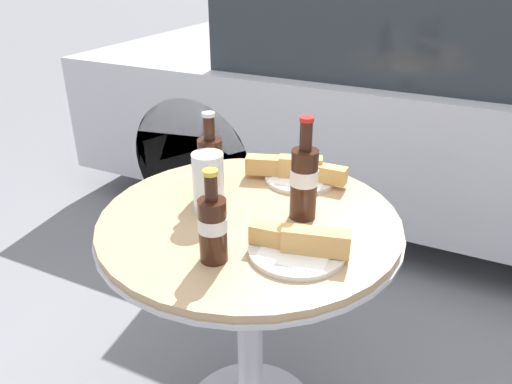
{
  "coord_description": "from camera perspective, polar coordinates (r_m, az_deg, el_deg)",
  "views": [
    {
      "loc": [
        0.49,
        -0.97,
        1.33
      ],
      "look_at": [
        0.0,
        0.04,
        0.77
      ],
      "focal_mm": 35.0,
      "sensor_mm": 36.0,
      "label": 1
    }
  ],
  "objects": [
    {
      "name": "bistro_table",
      "position": [
        1.34,
        -0.72,
        -9.05
      ],
      "size": [
        0.76,
        0.76,
        0.72
      ],
      "color": "#B7B7BC",
      "rests_on": "ground_plane"
    },
    {
      "name": "cola_bottle_center",
      "position": [
        1.04,
        -4.96,
        -3.91
      ],
      "size": [
        0.06,
        0.06,
        0.21
      ],
      "color": "#33190F",
      "rests_on": "bistro_table"
    },
    {
      "name": "parked_car",
      "position": [
        2.85,
        23.62,
        9.57
      ],
      "size": [
        4.06,
        1.67,
        1.27
      ],
      "color": "#B7B7BC",
      "rests_on": "ground_plane"
    },
    {
      "name": "lunch_plate_near",
      "position": [
        1.09,
        4.82,
        -6.05
      ],
      "size": [
        0.23,
        0.22,
        0.07
      ],
      "color": "silver",
      "rests_on": "bistro_table"
    },
    {
      "name": "lunch_plate_far",
      "position": [
        1.42,
        4.71,
        2.27
      ],
      "size": [
        0.29,
        0.2,
        0.07
      ],
      "color": "silver",
      "rests_on": "bistro_table"
    },
    {
      "name": "cola_bottle_left",
      "position": [
        1.32,
        -5.21,
        3.3
      ],
      "size": [
        0.07,
        0.07,
        0.23
      ],
      "color": "#33190F",
      "rests_on": "bistro_table"
    },
    {
      "name": "cola_bottle_right",
      "position": [
        1.2,
        5.51,
        1.43
      ],
      "size": [
        0.07,
        0.07,
        0.26
      ],
      "color": "#33190F",
      "rests_on": "bistro_table"
    },
    {
      "name": "drinking_glass",
      "position": [
        1.24,
        -5.44,
        0.72
      ],
      "size": [
        0.08,
        0.08,
        0.16
      ],
      "color": "silver",
      "rests_on": "bistro_table"
    }
  ]
}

